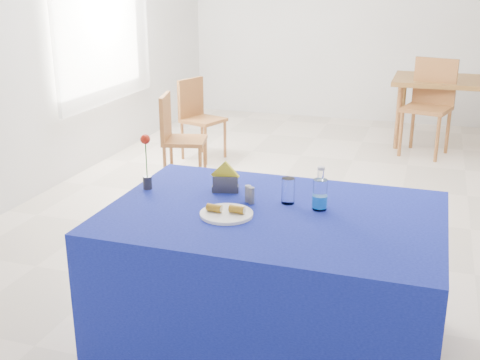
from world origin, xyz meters
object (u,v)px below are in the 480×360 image
at_px(blue_table, 272,282).
at_px(chair_win_a, 176,133).
at_px(plate, 226,214).
at_px(chair_win_b, 198,113).
at_px(oak_table, 459,86).
at_px(chair_bg_left, 430,100).
at_px(water_bottle, 320,195).

height_order(blue_table, chair_win_a, chair_win_a).
xyz_separation_m(blue_table, chair_win_a, (-1.52, 2.25, 0.10)).
bearing_deg(plate, chair_win_b, 114.18).
bearing_deg(chair_win_a, blue_table, -159.97).
xyz_separation_m(oak_table, chair_bg_left, (-0.28, -0.42, -0.09)).
relative_size(blue_table, chair_win_b, 1.93).
bearing_deg(oak_table, chair_win_b, -152.49).
distance_m(plate, water_bottle, 0.46).
height_order(chair_bg_left, chair_win_b, chair_bg_left).
distance_m(oak_table, chair_win_b, 2.92).
bearing_deg(blue_table, oak_table, 78.31).
distance_m(plate, chair_bg_left, 4.26).
bearing_deg(blue_table, plate, -148.82).
relative_size(plate, oak_table, 0.18).
xyz_separation_m(chair_win_a, chair_win_b, (-0.14, 0.87, -0.00)).
xyz_separation_m(chair_bg_left, chair_win_b, (-2.30, -0.93, -0.11)).
bearing_deg(chair_win_b, chair_win_a, -151.85).
bearing_deg(water_bottle, blue_table, -154.26).
height_order(plate, blue_table, plate).
relative_size(plate, chair_win_b, 0.31).
distance_m(oak_table, chair_win_a, 3.31).
relative_size(plate, blue_table, 0.16).
bearing_deg(plate, chair_bg_left, 78.62).
xyz_separation_m(blue_table, water_bottle, (0.20, 0.10, 0.45)).
distance_m(plate, oak_table, 4.73).
bearing_deg(chair_win_b, water_bottle, -129.49).
xyz_separation_m(water_bottle, oak_table, (0.72, 4.38, -0.15)).
relative_size(blue_table, chair_bg_left, 1.58).
bearing_deg(water_bottle, chair_win_b, 121.53).
bearing_deg(chair_win_b, plate, -136.84).
distance_m(blue_table, chair_win_a, 2.72).
xyz_separation_m(water_bottle, chair_win_a, (-1.72, 2.16, -0.35)).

